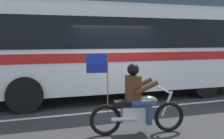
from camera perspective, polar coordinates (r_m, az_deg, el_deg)
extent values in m
plane|color=#2B2B2D|center=(8.17, 0.38, -8.00)|extent=(60.00, 60.00, 0.00)
cube|color=gray|center=(12.99, -6.95, -2.23)|extent=(28.00, 3.80, 0.15)
cube|color=silver|center=(7.62, 1.86, -9.05)|extent=(26.60, 0.14, 0.01)
cube|color=white|center=(9.24, 1.45, 4.55)|extent=(10.57, 2.80, 2.70)
cube|color=black|center=(9.24, 1.46, 7.97)|extent=(9.73, 2.82, 0.96)
cube|color=red|center=(9.25, 1.45, 3.32)|extent=(10.36, 2.82, 0.28)
cube|color=silver|center=(9.30, 1.48, 13.27)|extent=(10.36, 2.67, 0.16)
cylinder|color=black|center=(7.66, -19.00, -5.37)|extent=(1.04, 0.30, 1.04)
cylinder|color=black|center=(9.76, 20.10, -2.88)|extent=(1.04, 0.30, 1.04)
torus|color=black|center=(5.97, 12.65, -10.26)|extent=(0.70, 0.20, 0.69)
torus|color=black|center=(5.60, -1.48, -11.24)|extent=(0.70, 0.20, 0.69)
cube|color=silver|center=(5.70, 5.35, -9.89)|extent=(0.68, 0.38, 0.36)
ellipsoid|color=#59565B|center=(5.70, 7.82, -7.02)|extent=(0.52, 0.35, 0.24)
cube|color=black|center=(5.59, 3.38, -7.65)|extent=(0.59, 0.34, 0.12)
cylinder|color=silver|center=(5.87, 12.18, -7.50)|extent=(0.28, 0.10, 0.58)
cylinder|color=silver|center=(5.78, 11.52, -4.48)|extent=(0.14, 0.64, 0.04)
cylinder|color=silver|center=(5.50, 2.71, -11.03)|extent=(0.56, 0.17, 0.09)
cube|color=#4C2D19|center=(5.55, 4.71, -4.18)|extent=(0.33, 0.40, 0.56)
sphere|color=black|center=(5.49, 4.75, 0.03)|extent=(0.26, 0.26, 0.26)
cylinder|color=navy|center=(5.82, 5.59, -6.71)|extent=(0.44, 0.21, 0.15)
cylinder|color=navy|center=(5.93, 7.26, -8.88)|extent=(0.13, 0.13, 0.46)
cylinder|color=navy|center=(5.48, 6.58, -7.55)|extent=(0.44, 0.21, 0.15)
cylinder|color=navy|center=(5.60, 8.35, -9.83)|extent=(0.13, 0.13, 0.46)
cylinder|color=#4C2D19|center=(5.80, 6.53, -3.34)|extent=(0.53, 0.19, 0.32)
cylinder|color=#4C2D19|center=(5.42, 7.71, -4.05)|extent=(0.53, 0.19, 0.32)
cylinder|color=olive|center=(5.42, -0.98, -3.08)|extent=(0.02, 0.02, 1.25)
cube|color=#1933A5|center=(5.33, -3.44, 2.43)|extent=(0.44, 0.09, 0.20)
cube|color=navy|center=(5.34, -3.42, 0.29)|extent=(0.44, 0.09, 0.20)
cylinder|color=red|center=(11.49, -19.23, -1.87)|extent=(0.22, 0.22, 0.58)
sphere|color=red|center=(11.44, -19.30, -0.09)|extent=(0.20, 0.20, 0.20)
cylinder|color=red|center=(11.34, -19.24, -1.83)|extent=(0.09, 0.10, 0.09)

